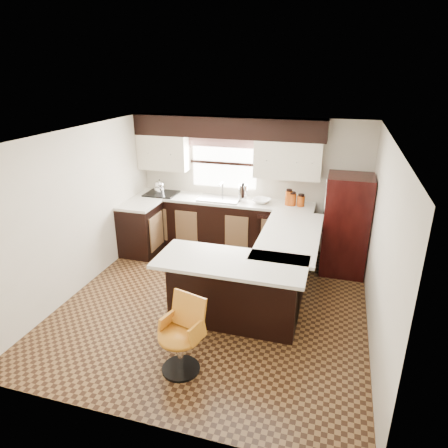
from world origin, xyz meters
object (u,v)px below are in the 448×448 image
(refrigerator, at_px, (346,225))
(bar_chair, at_px, (179,337))
(peninsula_return, at_px, (234,292))
(peninsula_long, at_px, (285,264))

(refrigerator, relative_size, bar_chair, 1.86)
(bar_chair, bearing_deg, peninsula_return, 88.40)
(peninsula_long, xyz_separation_m, bar_chair, (-0.86, -2.04, -0.01))
(peninsula_return, bearing_deg, peninsula_long, 61.70)
(peninsula_return, relative_size, refrigerator, 1.01)
(refrigerator, bearing_deg, peninsula_long, -131.95)
(peninsula_long, height_order, peninsula_return, same)
(refrigerator, xyz_separation_m, bar_chair, (-1.68, -2.97, -0.38))
(peninsula_long, bearing_deg, bar_chair, -112.71)
(peninsula_long, height_order, bar_chair, peninsula_long)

